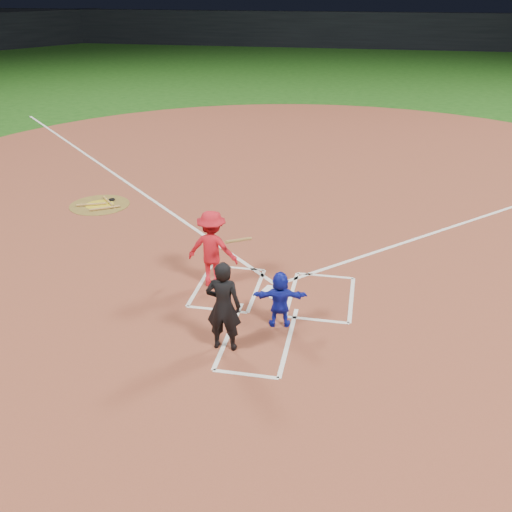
% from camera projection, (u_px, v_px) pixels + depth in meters
% --- Properties ---
extents(ground, '(120.00, 120.00, 0.00)m').
position_uv_depth(ground, '(274.00, 292.00, 11.80)').
color(ground, '#184912').
rests_on(ground, ground).
extents(home_plate_dirt, '(28.00, 28.00, 0.01)m').
position_uv_depth(home_plate_dirt, '(307.00, 195.00, 17.10)').
color(home_plate_dirt, brown).
rests_on(home_plate_dirt, ground).
extents(stadium_wall_far, '(80.00, 1.20, 3.20)m').
position_uv_depth(stadium_wall_far, '(359.00, 30.00, 53.48)').
color(stadium_wall_far, black).
rests_on(stadium_wall_far, ground).
extents(home_plate, '(0.60, 0.60, 0.02)m').
position_uv_depth(home_plate, '(274.00, 291.00, 11.80)').
color(home_plate, white).
rests_on(home_plate, home_plate_dirt).
extents(on_deck_circle, '(1.70, 1.70, 0.01)m').
position_uv_depth(on_deck_circle, '(100.00, 205.00, 16.35)').
color(on_deck_circle, brown).
rests_on(on_deck_circle, home_plate_dirt).
extents(on_deck_logo, '(0.80, 0.80, 0.00)m').
position_uv_depth(on_deck_logo, '(100.00, 205.00, 16.35)').
color(on_deck_logo, gold).
rests_on(on_deck_logo, on_deck_circle).
extents(on_deck_bat_a, '(0.60, 0.67, 0.06)m').
position_uv_depth(on_deck_bat_a, '(108.00, 201.00, 16.53)').
color(on_deck_bat_a, '#AA833E').
rests_on(on_deck_bat_a, on_deck_circle).
extents(on_deck_bat_b, '(0.80, 0.38, 0.06)m').
position_uv_depth(on_deck_bat_b, '(91.00, 204.00, 16.29)').
color(on_deck_bat_b, '#AA7C3E').
rests_on(on_deck_bat_b, on_deck_circle).
extents(on_deck_bat_c, '(0.74, 0.51, 0.06)m').
position_uv_depth(on_deck_bat_c, '(105.00, 208.00, 16.02)').
color(on_deck_bat_c, '#AA7A3E').
rests_on(on_deck_bat_c, on_deck_circle).
extents(bat_weight_donut, '(0.19, 0.19, 0.05)m').
position_uv_depth(bat_weight_donut, '(112.00, 200.00, 16.66)').
color(bat_weight_donut, black).
rests_on(bat_weight_donut, on_deck_circle).
extents(catcher, '(1.05, 0.49, 1.09)m').
position_uv_depth(catcher, '(280.00, 299.00, 10.45)').
color(catcher, '#1621B5').
rests_on(catcher, home_plate_dirt).
extents(umpire, '(0.61, 0.41, 1.67)m').
position_uv_depth(umpire, '(223.00, 306.00, 9.66)').
color(umpire, black).
rests_on(umpire, home_plate_dirt).
extents(chalk_markings, '(28.35, 17.32, 0.01)m').
position_uv_depth(chalk_markings, '(304.00, 203.00, 16.47)').
color(chalk_markings, white).
rests_on(chalk_markings, home_plate_dirt).
extents(batter_at_plate, '(1.35, 0.88, 1.65)m').
position_uv_depth(batter_at_plate, '(212.00, 249.00, 11.75)').
color(batter_at_plate, red).
rests_on(batter_at_plate, home_plate_dirt).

